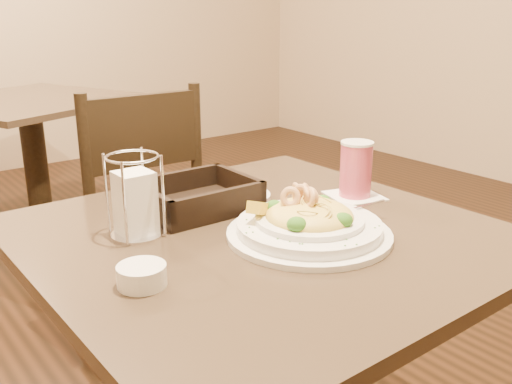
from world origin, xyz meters
TOP-DOWN VIEW (x-y plane):
  - main_table at (0.00, 0.00)m, footprint 0.90×0.90m
  - background_table at (0.18, 2.13)m, footprint 1.16×1.16m
  - dining_chair_near at (0.09, 0.80)m, footprint 0.43×0.43m
  - pasta_bowl at (0.05, -0.08)m, footprint 0.37×0.33m
  - drink_glass at (0.32, 0.04)m, footprint 0.15×0.15m
  - bread_basket at (-0.03, 0.20)m, footprint 0.25×0.21m
  - napkin_caddy at (-0.21, 0.14)m, footprint 0.11×0.11m
  - side_plate at (0.08, 0.21)m, footprint 0.19×0.19m
  - butter_ramekin at (-0.31, -0.07)m, footprint 0.10×0.10m

SIDE VIEW (x-z plane):
  - main_table at x=0.00m, z-range 0.13..0.85m
  - background_table at x=0.18m, z-range 0.13..0.85m
  - dining_chair_near at x=0.09m, z-range 0.03..0.96m
  - side_plate at x=0.08m, z-range 0.71..0.72m
  - butter_ramekin at x=-0.31m, z-range 0.71..0.75m
  - bread_basket at x=-0.03m, z-range 0.70..0.77m
  - pasta_bowl at x=0.05m, z-range 0.69..0.80m
  - drink_glass at x=0.32m, z-range 0.71..0.85m
  - napkin_caddy at x=-0.21m, z-range 0.70..0.87m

